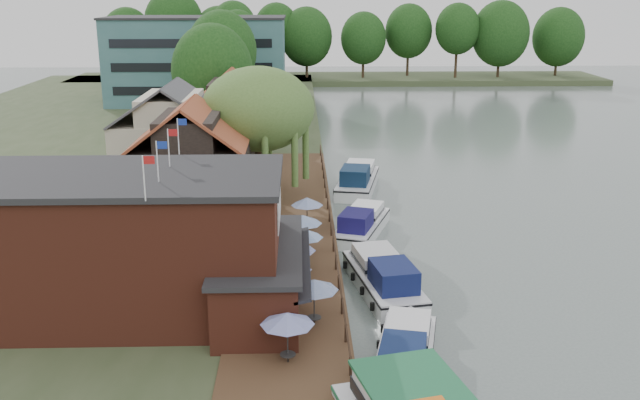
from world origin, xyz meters
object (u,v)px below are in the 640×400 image
object	(u,v)px
umbrella_6	(307,214)
cruiser_0	(405,348)
umbrella_5	(303,233)
cruiser_3	(358,176)
cruiser_1	(384,273)
umbrella_4	(304,248)
cottage_a	(191,162)
umbrella_0	(288,338)
umbrella_3	(297,261)
hotel_block	(198,60)
pub	(169,243)
umbrella_1	(314,302)
umbrella_2	(292,281)
cottage_b	(172,135)
cruiser_2	(362,220)
cottage_c	(230,116)
willow	(259,135)

from	to	relation	value
umbrella_6	cruiser_0	size ratio (longest dim) A/B	0.27
umbrella_5	cruiser_3	distance (m)	18.76
cruiser_1	umbrella_4	bearing A→B (deg)	154.20
cottage_a	umbrella_5	xyz separation A→B (m)	(7.78, -6.87, -2.96)
umbrella_0	umbrella_3	size ratio (longest dim) A/B	1.01
hotel_block	umbrella_6	distance (m)	61.07
umbrella_3	cruiser_0	xyz separation A→B (m)	(4.98, -7.89, -1.22)
pub	umbrella_0	size ratio (longest dim) A/B	8.31
umbrella_1	umbrella_2	size ratio (longest dim) A/B	1.01
cruiser_0	cruiser_1	bearing A→B (deg)	102.90
cruiser_3	umbrella_1	bearing A→B (deg)	-87.37
umbrella_5	cruiser_0	bearing A→B (deg)	-69.96
cruiser_1	cottage_b	bearing A→B (deg)	116.46
pub	umbrella_2	size ratio (longest dim) A/B	8.42
umbrella_6	cruiser_2	xyz separation A→B (m)	(3.92, 2.31, -1.22)
hotel_block	umbrella_5	distance (m)	64.77
pub	cruiser_0	xyz separation A→B (m)	(11.42, -4.57, -3.58)
hotel_block	umbrella_2	xyz separation A→B (m)	(14.16, -70.51, -4.86)
umbrella_4	umbrella_6	distance (m)	6.53
cottage_c	umbrella_3	world-z (taller)	cottage_c
cottage_b	umbrella_1	xyz separation A→B (m)	(11.27, -27.11, -2.96)
hotel_block	cottage_a	world-z (taller)	hotel_block
umbrella_2	umbrella_5	distance (m)	7.67
cruiser_3	cruiser_0	bearing A→B (deg)	-79.00
umbrella_4	cruiser_0	bearing A→B (deg)	-65.41
umbrella_0	umbrella_1	bearing A→B (deg)	71.26
umbrella_3	umbrella_6	bearing A→B (deg)	85.66
umbrella_3	cruiser_2	bearing A→B (deg)	67.43
pub	umbrella_6	bearing A→B (deg)	59.46
umbrella_0	umbrella_2	bearing A→B (deg)	88.77
umbrella_3	umbrella_6	distance (m)	8.73
umbrella_2	cruiser_0	xyz separation A→B (m)	(5.26, -5.06, -1.22)
cottage_a	cottage_b	xyz separation A→B (m)	(-3.00, 10.00, 0.00)
cottage_c	willow	bearing A→B (deg)	-75.96
umbrella_0	umbrella_5	bearing A→B (deg)	86.89
cruiser_0	cruiser_3	world-z (taller)	cruiser_3
cruiser_0	umbrella_1	bearing A→B (deg)	162.25
willow	cruiser_3	xyz separation A→B (m)	(8.19, 6.21, -4.97)
umbrella_4	umbrella_6	size ratio (longest dim) A/B	1.00
willow	umbrella_2	bearing A→B (deg)	-82.24
cottage_b	cruiser_3	world-z (taller)	cottage_b
umbrella_5	umbrella_6	size ratio (longest dim) A/B	1.02
umbrella_3	willow	bearing A→B (deg)	99.97
umbrella_6	cruiser_3	distance (m)	14.95
umbrella_3	cruiser_2	distance (m)	12.00
umbrella_1	umbrella_3	world-z (taller)	same
umbrella_5	cruiser_0	world-z (taller)	umbrella_5
umbrella_3	cruiser_2	world-z (taller)	umbrella_3
umbrella_4	cruiser_2	world-z (taller)	umbrella_4
umbrella_2	umbrella_5	bearing A→B (deg)	85.36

